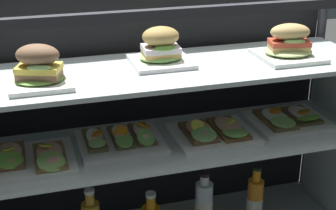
# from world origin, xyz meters

# --- Properties ---
(case_frame) EXTENTS (1.38, 0.43, 0.91)m
(case_frame) POSITION_xyz_m (0.00, 0.12, 0.50)
(case_frame) COLOR #333338
(case_frame) RESTS_ON ground
(riser_lower_tier) EXTENTS (1.31, 0.36, 0.37)m
(riser_lower_tier) POSITION_xyz_m (0.00, 0.00, 0.22)
(riser_lower_tier) COLOR silver
(riser_lower_tier) RESTS_ON case_base_deck
(shelf_lower_glass) EXTENTS (1.32, 0.38, 0.01)m
(shelf_lower_glass) POSITION_xyz_m (0.00, 0.00, 0.41)
(shelf_lower_glass) COLOR silver
(shelf_lower_glass) RESTS_ON riser_lower_tier
(riser_upper_tier) EXTENTS (1.31, 0.36, 0.24)m
(riser_upper_tier) POSITION_xyz_m (0.00, 0.00, 0.54)
(riser_upper_tier) COLOR silver
(riser_upper_tier) RESTS_ON shelf_lower_glass
(shelf_upper_glass) EXTENTS (1.32, 0.38, 0.01)m
(shelf_upper_glass) POSITION_xyz_m (0.00, 0.00, 0.67)
(shelf_upper_glass) COLOR silver
(shelf_upper_glass) RESTS_ON riser_upper_tier
(plated_roll_sandwich_right_of_center) EXTENTS (0.18, 0.18, 0.12)m
(plated_roll_sandwich_right_of_center) POSITION_xyz_m (-0.39, -0.05, 0.73)
(plated_roll_sandwich_right_of_center) COLOR white
(plated_roll_sandwich_right_of_center) RESTS_ON shelf_upper_glass
(plated_roll_sandwich_mid_right) EXTENTS (0.19, 0.19, 0.12)m
(plated_roll_sandwich_mid_right) POSITION_xyz_m (-0.01, 0.04, 0.73)
(plated_roll_sandwich_mid_right) COLOR white
(plated_roll_sandwich_mid_right) RESTS_ON shelf_upper_glass
(plated_roll_sandwich_far_right) EXTENTS (0.20, 0.20, 0.12)m
(plated_roll_sandwich_far_right) POSITION_xyz_m (0.41, -0.03, 0.72)
(plated_roll_sandwich_far_right) COLOR white
(plated_roll_sandwich_far_right) RESTS_ON shelf_upper_glass
(open_sandwich_tray_left_of_center) EXTENTS (0.27, 0.24, 0.06)m
(open_sandwich_tray_left_of_center) POSITION_xyz_m (-0.45, -0.02, 0.44)
(open_sandwich_tray_left_of_center) COLOR white
(open_sandwich_tray_left_of_center) RESTS_ON shelf_lower_glass
(open_sandwich_tray_near_right_corner) EXTENTS (0.27, 0.24, 0.06)m
(open_sandwich_tray_near_right_corner) POSITION_xyz_m (-0.16, 0.02, 0.44)
(open_sandwich_tray_near_right_corner) COLOR white
(open_sandwich_tray_near_right_corner) RESTS_ON shelf_lower_glass
(open_sandwich_tray_right_of_center) EXTENTS (0.27, 0.24, 0.06)m
(open_sandwich_tray_right_of_center) POSITION_xyz_m (0.16, -0.01, 0.44)
(open_sandwich_tray_right_of_center) COLOR white
(open_sandwich_tray_right_of_center) RESTS_ON shelf_lower_glass
(open_sandwich_tray_center) EXTENTS (0.27, 0.24, 0.05)m
(open_sandwich_tray_center) POSITION_xyz_m (0.45, 0.01, 0.44)
(open_sandwich_tray_center) COLOR white
(open_sandwich_tray_center) RESTS_ON shelf_lower_glass
(juice_bottle_front_fourth) EXTENTS (0.06, 0.06, 0.24)m
(juice_bottle_front_fourth) POSITION_xyz_m (0.14, -0.00, 0.14)
(juice_bottle_front_fourth) COLOR white
(juice_bottle_front_fourth) RESTS_ON case_base_deck
(juice_bottle_back_center) EXTENTS (0.06, 0.06, 0.23)m
(juice_bottle_back_center) POSITION_xyz_m (0.34, -0.00, 0.12)
(juice_bottle_back_center) COLOR orange
(juice_bottle_back_center) RESTS_ON case_base_deck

